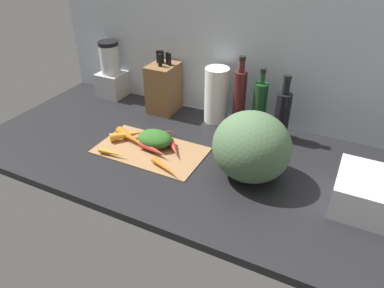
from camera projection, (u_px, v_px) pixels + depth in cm
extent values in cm
cube|color=black|center=(188.00, 156.00, 143.43)|extent=(170.00, 80.00, 3.00)
cube|color=#ADB7C1|center=(229.00, 50.00, 155.87)|extent=(170.00, 3.00, 60.00)
cube|color=#997047|center=(151.00, 150.00, 143.69)|extent=(42.54, 24.13, 0.80)
cone|color=red|center=(174.00, 148.00, 141.38)|extent=(9.84, 10.29, 2.90)
cone|color=orange|center=(165.00, 168.00, 131.03)|extent=(13.96, 7.39, 2.21)
cone|color=red|center=(158.00, 133.00, 151.28)|extent=(14.03, 12.10, 2.76)
cone|color=orange|center=(131.00, 134.00, 149.89)|extent=(14.27, 14.35, 3.33)
cone|color=orange|center=(131.00, 137.00, 147.61)|extent=(16.39, 8.57, 3.52)
cone|color=orange|center=(113.00, 153.00, 139.07)|extent=(12.10, 2.83, 2.07)
cone|color=red|center=(163.00, 141.00, 146.49)|extent=(15.55, 2.38, 2.15)
cone|color=red|center=(154.00, 150.00, 140.05)|extent=(13.90, 6.29, 3.20)
ellipsoid|color=#2D6023|center=(155.00, 139.00, 144.40)|extent=(14.18, 10.91, 6.00)
ellipsoid|color=#4C6B47|center=(252.00, 147.00, 123.24)|extent=(27.08, 24.97, 24.74)
cube|color=brown|center=(164.00, 88.00, 168.18)|extent=(11.81, 14.81, 22.43)
cylinder|color=black|center=(158.00, 57.00, 163.20)|extent=(1.50, 1.50, 5.50)
cylinder|color=black|center=(162.00, 57.00, 163.03)|extent=(2.02, 2.02, 5.50)
cylinder|color=black|center=(160.00, 60.00, 159.11)|extent=(1.79, 1.79, 5.50)
cylinder|color=black|center=(167.00, 58.00, 161.28)|extent=(1.58, 1.58, 5.50)
cylinder|color=black|center=(170.00, 59.00, 159.97)|extent=(1.42, 1.42, 5.50)
cube|color=#B2B2B7|center=(113.00, 84.00, 185.15)|extent=(12.63, 12.63, 12.17)
cylinder|color=silver|center=(110.00, 59.00, 178.21)|extent=(9.47, 9.47, 13.94)
cylinder|color=black|center=(108.00, 43.00, 174.03)|extent=(9.66, 9.66, 1.80)
cylinder|color=white|center=(216.00, 95.00, 158.86)|extent=(10.40, 10.40, 24.64)
cylinder|color=#471919|center=(239.00, 101.00, 152.85)|extent=(5.34, 5.34, 25.55)
cylinder|color=#471919|center=(242.00, 66.00, 144.74)|extent=(2.46, 2.46, 4.94)
cylinder|color=black|center=(242.00, 58.00, 143.01)|extent=(2.82, 2.82, 1.60)
cylinder|color=#19421E|center=(259.00, 109.00, 150.80)|extent=(5.77, 5.77, 22.06)
cylinder|color=#19421E|center=(262.00, 78.00, 143.69)|extent=(2.06, 2.06, 4.70)
cylinder|color=black|center=(263.00, 70.00, 142.01)|extent=(2.37, 2.37, 1.60)
cylinder|color=black|center=(282.00, 117.00, 147.07)|extent=(6.13, 6.13, 19.92)
cylinder|color=black|center=(286.00, 86.00, 140.14)|extent=(2.75, 2.75, 6.13)
cylinder|color=black|center=(288.00, 77.00, 138.09)|extent=(3.17, 3.17, 1.60)
cube|color=silver|center=(374.00, 195.00, 112.67)|extent=(23.32, 21.76, 11.08)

